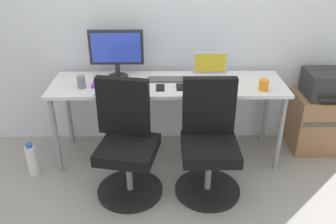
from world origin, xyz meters
The scene contains 19 objects.
ground_plane centered at (0.00, 0.00, 0.00)m, with size 5.28×5.28×0.00m, color gray.
back_wall centered at (0.00, 0.37, 1.30)m, with size 4.40×0.04×2.60m, color silver.
desk centered at (0.00, 0.00, 0.68)m, with size 2.05×0.58×0.75m.
office_chair_left centered at (-0.33, -0.49, 0.42)m, with size 0.54×0.54×0.94m.
office_chair_right centered at (0.32, -0.49, 0.42)m, with size 0.54×0.54×0.94m.
side_cabinet centered at (1.47, 0.13, 0.28)m, with size 0.50×0.42×0.56m.
printer centered at (1.47, 0.13, 0.68)m, with size 0.38×0.40×0.24m.
water_bottle_on_floor centered at (-1.20, -0.29, 0.15)m, with size 0.09×0.09×0.31m.
desktop_monitor centered at (-0.45, 0.15, 1.00)m, with size 0.48×0.18×0.43m.
open_laptop centered at (0.39, 0.10, 0.80)m, with size 0.31×0.26×0.23m.
keyboard_by_monitor centered at (-0.44, -0.21, 0.76)m, with size 0.34×0.12×0.02m, color silver.
keyboard_by_laptop centered at (-0.01, 0.06, 0.76)m, with size 0.34×0.12×0.02m, color #515156.
mouse_by_monitor centered at (-0.21, -0.22, 0.76)m, with size 0.06×0.10×0.03m, color #2D2D2D.
mouse_by_laptop centered at (0.46, -0.22, 0.76)m, with size 0.06×0.10×0.03m, color #515156.
coffee_mug centered at (0.80, -0.17, 0.79)m, with size 0.08×0.08×0.09m, color orange.
pen_cup centered at (-0.73, -0.10, 0.80)m, with size 0.07×0.07×0.10m, color slate.
phone_near_monitor centered at (0.11, -0.11, 0.75)m, with size 0.07×0.14×0.01m, color black.
phone_near_laptop centered at (-0.07, -0.12, 0.75)m, with size 0.07×0.14×0.01m, color black.
notebook centered at (-0.55, -0.04, 0.76)m, with size 0.21×0.15×0.03m, color purple.
Camera 1 is at (-0.04, -2.92, 1.95)m, focal length 38.39 mm.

